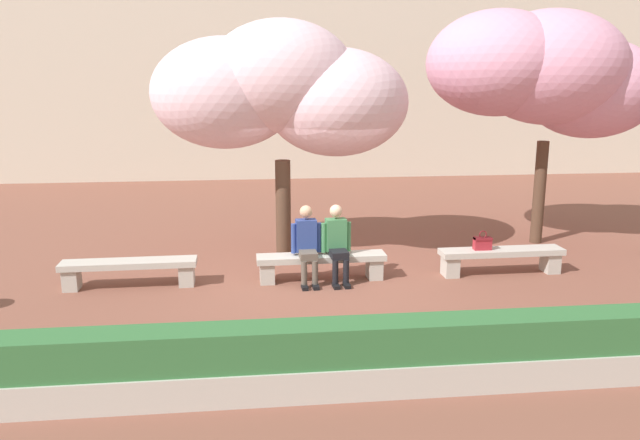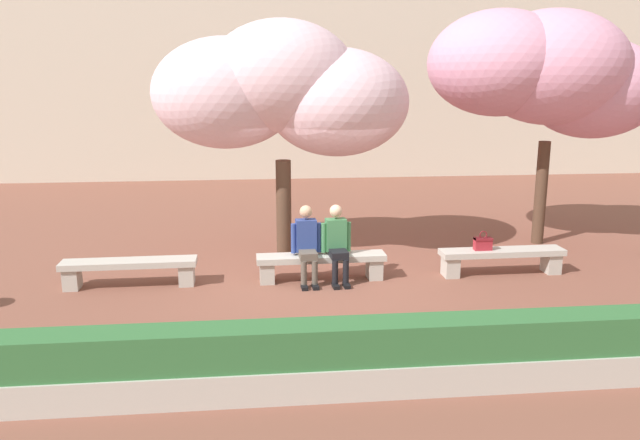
# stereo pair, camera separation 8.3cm
# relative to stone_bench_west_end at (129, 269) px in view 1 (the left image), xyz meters

# --- Properties ---
(ground_plane) EXTENTS (100.00, 100.00, 0.00)m
(ground_plane) POSITION_rel_stone_bench_west_end_xyz_m (3.15, 0.00, -0.31)
(ground_plane) COLOR brown
(building_facade) EXTENTS (28.00, 4.00, 7.94)m
(building_facade) POSITION_rel_stone_bench_west_end_xyz_m (3.15, 12.85, 3.66)
(building_facade) COLOR beige
(building_facade) RESTS_ON ground
(stone_bench_west_end) EXTENTS (2.17, 0.45, 0.45)m
(stone_bench_west_end) POSITION_rel_stone_bench_west_end_xyz_m (0.00, 0.00, 0.00)
(stone_bench_west_end) COLOR #BCB7AD
(stone_bench_west_end) RESTS_ON ground
(stone_bench_near_west) EXTENTS (2.17, 0.45, 0.45)m
(stone_bench_near_west) POSITION_rel_stone_bench_west_end_xyz_m (3.15, 0.00, 0.00)
(stone_bench_near_west) COLOR #BCB7AD
(stone_bench_near_west) RESTS_ON ground
(stone_bench_center) EXTENTS (2.17, 0.45, 0.45)m
(stone_bench_center) POSITION_rel_stone_bench_west_end_xyz_m (6.30, 0.00, 0.00)
(stone_bench_center) COLOR #BCB7AD
(stone_bench_center) RESTS_ON ground
(person_seated_left) EXTENTS (0.51, 0.69, 1.29)m
(person_seated_left) POSITION_rel_stone_bench_west_end_xyz_m (2.90, -0.05, 0.39)
(person_seated_left) COLOR black
(person_seated_left) RESTS_ON ground
(person_seated_right) EXTENTS (0.51, 0.70, 1.29)m
(person_seated_right) POSITION_rel_stone_bench_west_end_xyz_m (3.41, -0.05, 0.39)
(person_seated_right) COLOR black
(person_seated_right) RESTS_ON ground
(handbag) EXTENTS (0.30, 0.15, 0.34)m
(handbag) POSITION_rel_stone_bench_west_end_xyz_m (5.95, -0.00, 0.27)
(handbag) COLOR #A3232D
(handbag) RESTS_ON stone_bench_center
(cherry_tree_main) EXTENTS (4.69, 2.88, 4.37)m
(cherry_tree_main) POSITION_rel_stone_bench_west_end_xyz_m (2.64, 1.58, 2.78)
(cherry_tree_main) COLOR #513828
(cherry_tree_main) RESTS_ON ground
(cherry_tree_secondary) EXTENTS (4.70, 3.11, 4.65)m
(cherry_tree_secondary) POSITION_rel_stone_bench_west_end_xyz_m (7.81, 2.08, 3.13)
(cherry_tree_secondary) COLOR #513828
(cherry_tree_secondary) RESTS_ON ground
(planter_hedge_foreground) EXTENTS (13.30, 0.50, 0.80)m
(planter_hedge_foreground) POSITION_rel_stone_bench_west_end_xyz_m (3.15, -3.84, 0.07)
(planter_hedge_foreground) COLOR #BCB7AD
(planter_hedge_foreground) RESTS_ON ground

